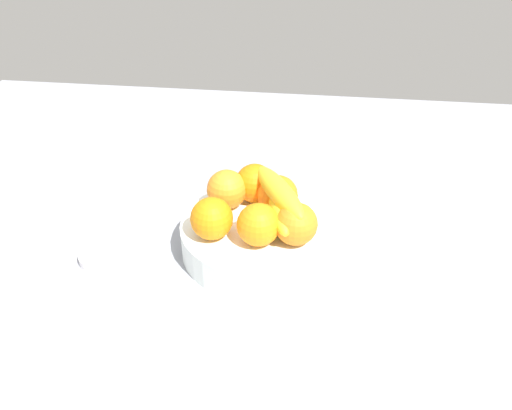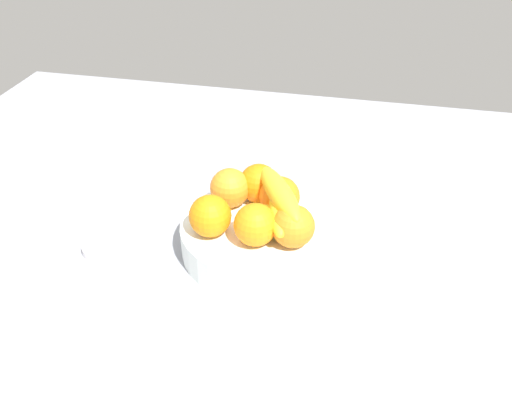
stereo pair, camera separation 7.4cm
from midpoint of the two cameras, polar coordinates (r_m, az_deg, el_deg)
ground_plane at (r=100.10cm, az=-0.11°, el=-5.24°), size 180.00×140.00×3.00cm
fruit_bowl at (r=96.99cm, az=-2.19°, el=-3.42°), size 26.80×26.80×5.87cm
orange_front_left at (r=90.88cm, az=-7.03°, el=-1.50°), size 7.27×7.27×7.27cm
orange_front_right at (r=88.89cm, az=-2.13°, el=-2.16°), size 7.27×7.27×7.27cm
orange_center at (r=89.04cm, az=1.87°, el=-2.08°), size 7.27×7.27×7.27cm
orange_back_left at (r=95.85cm, az=0.29°, el=0.95°), size 7.27×7.27×7.27cm
orange_back_right at (r=99.27cm, az=-2.27°, el=2.24°), size 7.27×7.27×7.27cm
orange_top_stack at (r=97.88cm, az=-5.28°, el=1.58°), size 7.27×7.27×7.27cm
banana_bunch at (r=93.00cm, az=-0.06°, el=0.18°), size 11.96×18.07×8.40cm
jar_lid at (r=101.00cm, az=-18.16°, el=-5.23°), size 7.39×7.39×1.62cm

